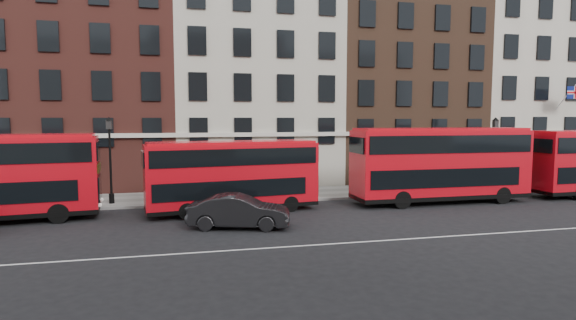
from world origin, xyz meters
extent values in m
plane|color=black|center=(0.00, 0.00, 0.00)|extent=(120.00, 120.00, 0.00)
cube|color=slate|center=(0.00, 10.50, 0.07)|extent=(80.00, 5.00, 0.15)
cube|color=gray|center=(0.00, 8.00, 0.08)|extent=(80.00, 0.30, 0.16)
cube|color=white|center=(0.00, -2.00, 0.01)|extent=(70.00, 0.12, 0.01)
cube|color=brown|center=(-12.80, 18.00, 11.00)|extent=(12.80, 10.00, 22.00)
cube|color=#ABA897|center=(0.00, 18.00, 9.50)|extent=(12.80, 10.00, 19.00)
cube|color=brown|center=(12.80, 18.00, 10.50)|extent=(12.80, 10.00, 21.00)
cube|color=#B3AC9A|center=(25.60, 18.00, 10.00)|extent=(12.80, 10.00, 20.00)
cube|color=black|center=(-10.38, 6.17, 1.59)|extent=(0.36, 2.25, 1.33)
cube|color=black|center=(-10.38, 6.17, 2.69)|extent=(0.32, 1.94, 0.43)
cylinder|color=black|center=(-12.17, 4.79, 0.51)|extent=(1.05, 0.41, 1.02)
cylinder|color=black|center=(-12.44, 7.07, 0.51)|extent=(1.05, 0.41, 1.02)
cube|color=red|center=(-3.13, 5.51, 2.14)|extent=(9.88, 3.60, 3.63)
cube|color=black|center=(-3.13, 5.51, 0.43)|extent=(9.89, 3.63, 0.22)
cube|color=black|center=(-3.41, 5.47, 1.52)|extent=(8.80, 3.52, 0.97)
cube|color=black|center=(-3.13, 5.51, 3.27)|extent=(9.53, 3.62, 0.92)
cube|color=red|center=(-3.13, 5.51, 4.00)|extent=(9.59, 3.38, 0.17)
cube|color=black|center=(1.69, 6.17, 1.43)|extent=(0.35, 2.02, 1.20)
cube|color=black|center=(1.69, 6.17, 2.41)|extent=(0.31, 1.74, 0.39)
cylinder|color=black|center=(0.10, 4.92, 0.46)|extent=(0.95, 0.38, 0.92)
cylinder|color=black|center=(-0.18, 6.96, 0.46)|extent=(0.95, 0.38, 0.92)
cylinder|color=black|center=(-5.73, 4.11, 0.46)|extent=(0.95, 0.38, 0.92)
cylinder|color=black|center=(-6.01, 6.15, 0.46)|extent=(0.95, 0.38, 0.92)
cube|color=red|center=(10.02, 5.51, 2.50)|extent=(11.31, 2.72, 4.25)
cube|color=black|center=(10.02, 5.51, 0.51)|extent=(11.31, 2.76, 0.26)
cube|color=black|center=(9.70, 5.51, 1.78)|extent=(10.02, 2.80, 1.13)
cube|color=black|center=(10.02, 5.51, 3.82)|extent=(10.88, 2.80, 1.08)
cube|color=red|center=(10.02, 5.51, 4.68)|extent=(10.99, 2.50, 0.19)
cube|color=black|center=(15.72, 5.52, 1.67)|extent=(0.09, 2.37, 1.40)
cube|color=black|center=(15.72, 5.52, 2.82)|extent=(0.09, 2.05, 0.45)
cylinder|color=black|center=(13.69, 4.31, 0.54)|extent=(1.08, 0.30, 1.08)
cylinder|color=black|center=(13.68, 6.72, 0.54)|extent=(1.08, 0.30, 1.08)
cylinder|color=black|center=(6.79, 4.30, 0.54)|extent=(1.08, 0.30, 1.08)
cylinder|color=black|center=(6.79, 6.71, 0.54)|extent=(1.08, 0.30, 1.08)
cylinder|color=black|center=(19.48, 6.57, 0.51)|extent=(1.03, 0.32, 1.02)
imported|color=black|center=(-3.24, 1.76, 0.82)|extent=(5.24, 2.96, 1.64)
cylinder|color=black|center=(-10.26, 9.18, 2.45)|extent=(0.14, 0.14, 4.60)
cylinder|color=black|center=(-10.26, 9.18, 0.45)|extent=(0.32, 0.32, 0.60)
cube|color=#262626|center=(-10.26, 9.18, 5.00)|extent=(0.32, 0.32, 0.55)
cone|color=black|center=(-10.26, 9.18, 5.35)|extent=(0.44, 0.44, 0.25)
cylinder|color=black|center=(16.42, 8.79, 2.45)|extent=(0.14, 0.14, 4.60)
cylinder|color=black|center=(16.42, 8.79, 0.45)|extent=(0.32, 0.32, 0.60)
cube|color=#262626|center=(16.42, 8.79, 5.00)|extent=(0.32, 0.32, 0.55)
cone|color=black|center=(16.42, 8.79, 5.35)|extent=(0.44, 0.44, 0.25)
camera|label=1|loc=(-5.72, -19.93, 5.35)|focal=28.00mm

